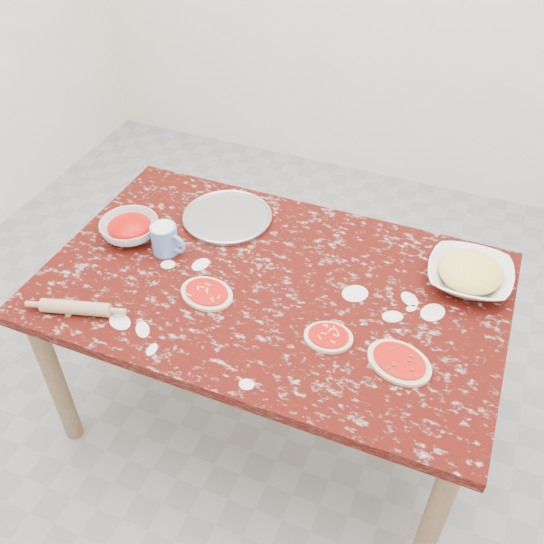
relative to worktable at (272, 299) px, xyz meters
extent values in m
plane|color=gray|center=(0.00, 0.00, -0.67)|extent=(4.00, 4.00, 0.00)
cube|color=#370905|center=(0.00, 0.00, 0.06)|extent=(1.60, 1.00, 0.04)
cube|color=#866A4B|center=(0.00, 0.00, 0.00)|extent=(1.50, 0.90, 0.08)
cylinder|color=#866A4B|center=(-0.72, -0.42, -0.31)|extent=(0.07, 0.07, 0.71)
cylinder|color=#866A4B|center=(0.72, -0.42, -0.31)|extent=(0.07, 0.07, 0.71)
cylinder|color=#866A4B|center=(-0.72, 0.42, -0.31)|extent=(0.07, 0.07, 0.71)
cylinder|color=#866A4B|center=(0.72, 0.42, -0.31)|extent=(0.07, 0.07, 0.71)
cylinder|color=#B2B2B7|center=(-0.30, 0.28, 0.09)|extent=(0.38, 0.38, 0.01)
imported|color=white|center=(-0.60, 0.04, 0.12)|extent=(0.26, 0.26, 0.07)
imported|color=white|center=(0.63, 0.25, 0.12)|extent=(0.30, 0.30, 0.07)
cylinder|color=#5682D0|center=(-0.43, 0.01, 0.14)|extent=(0.10, 0.10, 0.11)
torus|color=#5682D0|center=(-0.38, 0.00, 0.14)|extent=(0.08, 0.03, 0.08)
cylinder|color=silver|center=(-0.43, 0.01, 0.18)|extent=(0.08, 0.08, 0.01)
ellipsoid|color=beige|center=(-0.18, -0.14, 0.09)|extent=(0.22, 0.19, 0.01)
ellipsoid|color=red|center=(-0.18, -0.14, 0.10)|extent=(0.18, 0.15, 0.00)
ellipsoid|color=beige|center=(0.27, -0.17, 0.09)|extent=(0.18, 0.15, 0.01)
ellipsoid|color=red|center=(0.27, -0.17, 0.10)|extent=(0.14, 0.13, 0.00)
ellipsoid|color=beige|center=(0.50, -0.19, 0.09)|extent=(0.25, 0.22, 0.01)
ellipsoid|color=red|center=(0.50, -0.19, 0.10)|extent=(0.20, 0.18, 0.00)
cylinder|color=tan|center=(-0.54, -0.38, 0.11)|extent=(0.24, 0.11, 0.05)
camera|label=1|loc=(0.59, -1.44, 1.53)|focal=39.93mm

